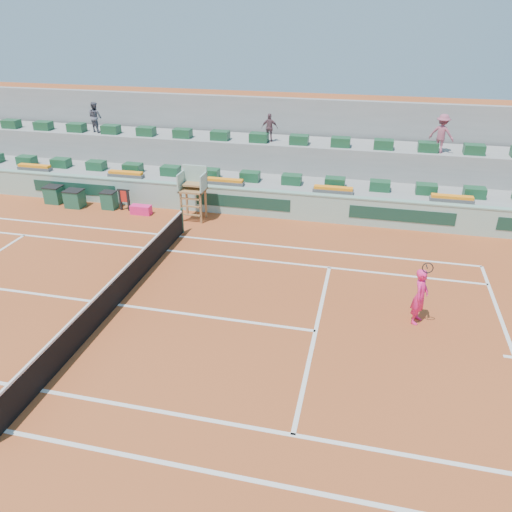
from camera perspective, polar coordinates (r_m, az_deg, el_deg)
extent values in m
plane|color=#98411D|center=(16.76, -15.51, -5.40)|extent=(90.00, 90.00, 0.00)
cube|color=gray|center=(25.46, -4.62, 8.22)|extent=(36.00, 4.00, 1.20)
cube|color=gray|center=(26.72, -3.63, 10.71)|extent=(36.00, 2.40, 2.60)
cube|color=gray|center=(27.97, -2.74, 13.37)|extent=(36.00, 0.40, 4.40)
cube|color=#FF2176|center=(23.71, -13.00, 5.17)|extent=(0.94, 0.42, 0.42)
imported|color=#535461|center=(28.60, -17.90, 14.88)|extent=(0.92, 0.83, 1.56)
imported|color=brown|center=(25.24, 1.57, 14.44)|extent=(0.82, 0.38, 1.36)
imported|color=#9B4D62|center=(24.67, 20.46, 12.97)|extent=(1.28, 1.02, 1.73)
cube|color=silver|center=(13.28, -26.80, -17.41)|extent=(23.77, 0.12, 0.01)
cube|color=silver|center=(21.11, -8.77, 2.24)|extent=(23.77, 0.12, 0.01)
cube|color=silver|center=(14.03, -23.37, -13.91)|extent=(23.77, 0.12, 0.01)
cube|color=silver|center=(19.97, -10.17, 0.65)|extent=(23.77, 0.12, 0.01)
cube|color=silver|center=(15.05, 6.82, -8.51)|extent=(0.12, 8.23, 0.01)
cube|color=silver|center=(16.76, -15.52, -5.39)|extent=(12.80, 0.12, 0.01)
cube|color=silver|center=(15.61, 26.95, -10.23)|extent=(0.30, 0.12, 0.01)
cube|color=black|center=(16.53, -15.71, -4.05)|extent=(0.03, 11.87, 0.92)
cube|color=silver|center=(16.29, -15.92, -2.55)|extent=(0.06, 11.87, 0.07)
cylinder|color=#1E4736|center=(21.28, -8.43, 4.07)|extent=(0.10, 0.10, 1.10)
cube|color=#92B7A8|center=(23.50, -6.22, 6.54)|extent=(36.00, 0.30, 1.20)
cube|color=gray|center=(23.29, -6.30, 7.99)|extent=(36.00, 0.34, 0.06)
cube|color=#153A2C|center=(26.15, -20.05, 7.28)|extent=(4.40, 0.02, 0.56)
cube|color=#153A2C|center=(22.78, -1.56, 6.17)|extent=(4.40, 0.02, 0.56)
cube|color=#153A2C|center=(22.17, 16.29, 4.48)|extent=(4.40, 0.02, 0.56)
cube|color=olive|center=(22.35, -8.52, 5.53)|extent=(0.08, 0.08, 1.35)
cube|color=olive|center=(22.05, -6.33, 5.37)|extent=(0.08, 0.08, 1.35)
cube|color=olive|center=(22.96, -7.90, 6.15)|extent=(0.08, 0.08, 1.35)
cube|color=olive|center=(22.67, -5.76, 6.00)|extent=(0.08, 0.08, 1.35)
cube|color=olive|center=(22.26, -7.23, 7.49)|extent=(1.10, 0.90, 0.08)
cube|color=#92B7A8|center=(22.44, -6.98, 9.03)|extent=(1.10, 0.08, 1.00)
cube|color=#92B7A8|center=(22.33, -8.56, 8.44)|extent=(0.06, 0.90, 0.80)
cube|color=#92B7A8|center=(21.98, -6.00, 8.29)|extent=(0.06, 0.90, 0.80)
cube|color=olive|center=(22.27, -7.18, 8.15)|extent=(0.80, 0.60, 0.08)
cube|color=olive|center=(22.32, -7.39, 4.67)|extent=(0.90, 0.08, 0.06)
cube|color=olive|center=(22.17, -7.45, 5.63)|extent=(0.90, 0.08, 0.06)
cube|color=olive|center=(22.05, -7.50, 6.48)|extent=(0.90, 0.08, 0.06)
cube|color=#194B2B|center=(29.06, -24.72, 9.91)|extent=(0.90, 0.60, 0.44)
cube|color=#194B2B|center=(27.90, -21.38, 9.90)|extent=(0.90, 0.60, 0.44)
cube|color=#194B2B|center=(26.85, -17.78, 9.85)|extent=(0.90, 0.60, 0.44)
cube|color=#194B2B|center=(25.90, -13.89, 9.75)|extent=(0.90, 0.60, 0.44)
cube|color=#194B2B|center=(25.08, -9.73, 9.60)|extent=(0.90, 0.60, 0.44)
cube|color=#194B2B|center=(24.40, -5.32, 9.38)|extent=(0.90, 0.60, 0.44)
cube|color=#194B2B|center=(23.86, -0.69, 9.10)|extent=(0.90, 0.60, 0.44)
cube|color=#194B2B|center=(23.49, 4.10, 8.74)|extent=(0.90, 0.60, 0.44)
cube|color=#194B2B|center=(23.28, 9.02, 8.31)|extent=(0.90, 0.60, 0.44)
cube|color=#194B2B|center=(23.24, 13.97, 7.81)|extent=(0.90, 0.60, 0.44)
cube|color=#194B2B|center=(23.37, 18.89, 7.26)|extent=(0.90, 0.60, 0.44)
cube|color=#194B2B|center=(23.67, 23.70, 6.67)|extent=(0.90, 0.60, 0.44)
cube|color=#194B2B|center=(31.43, -26.18, 13.41)|extent=(0.90, 0.60, 0.44)
cube|color=#194B2B|center=(30.23, -23.12, 13.55)|extent=(0.90, 0.60, 0.44)
cube|color=#194B2B|center=(29.12, -19.81, 13.66)|extent=(0.90, 0.60, 0.44)
cube|color=#194B2B|center=(28.11, -16.26, 13.73)|extent=(0.90, 0.60, 0.44)
cube|color=#194B2B|center=(27.21, -12.45, 13.75)|extent=(0.90, 0.60, 0.44)
cube|color=#194B2B|center=(26.43, -8.39, 13.71)|extent=(0.90, 0.60, 0.44)
cube|color=#194B2B|center=(25.78, -4.12, 13.59)|extent=(0.90, 0.60, 0.44)
cube|color=#194B2B|center=(25.27, 0.34, 13.39)|extent=(0.90, 0.60, 0.44)
cube|color=#194B2B|center=(24.92, 4.95, 13.11)|extent=(0.90, 0.60, 0.44)
cube|color=#194B2B|center=(24.72, 9.65, 12.73)|extent=(0.90, 0.60, 0.44)
cube|color=#194B2B|center=(24.68, 14.38, 12.26)|extent=(0.90, 0.60, 0.44)
cube|color=#194B2B|center=(24.81, 19.07, 11.71)|extent=(0.90, 0.60, 0.44)
cube|color=#194B2B|center=(25.09, 23.67, 11.10)|extent=(0.90, 0.60, 0.44)
cube|color=#535353|center=(27.89, -23.95, 9.12)|extent=(1.80, 0.36, 0.16)
cube|color=orange|center=(27.85, -24.00, 9.40)|extent=(1.70, 0.32, 0.12)
cube|color=#535353|center=(25.27, -14.64, 8.91)|extent=(1.80, 0.36, 0.16)
cube|color=orange|center=(25.22, -14.68, 9.21)|extent=(1.70, 0.32, 0.12)
cube|color=#535353|center=(23.43, -3.57, 8.35)|extent=(1.80, 0.36, 0.16)
cube|color=orange|center=(23.38, -3.58, 8.67)|extent=(1.70, 0.32, 0.12)
cube|color=#535353|center=(22.57, 8.81, 7.36)|extent=(1.80, 0.36, 0.16)
cube|color=orange|center=(22.52, 8.83, 7.69)|extent=(1.70, 0.32, 0.12)
cube|color=#535353|center=(22.80, 21.46, 5.99)|extent=(1.80, 0.36, 0.16)
cube|color=orange|center=(22.75, 21.52, 6.32)|extent=(1.70, 0.32, 0.12)
cube|color=#1A503A|center=(24.69, -16.42, 6.10)|extent=(0.64, 0.55, 0.80)
cube|color=black|center=(24.56, -16.54, 7.02)|extent=(0.68, 0.58, 0.04)
cube|color=#1A503A|center=(25.42, -20.02, 6.15)|extent=(0.80, 0.68, 0.80)
cube|color=black|center=(25.29, -20.17, 7.04)|extent=(0.84, 0.73, 0.04)
cube|color=#1A503A|center=(26.35, -22.07, 6.50)|extent=(0.77, 0.66, 0.80)
cube|color=black|center=(26.22, -22.23, 7.35)|extent=(0.81, 0.70, 0.04)
cube|color=black|center=(24.34, -15.22, 6.22)|extent=(0.10, 0.10, 1.00)
cube|color=black|center=(24.16, -14.38, 6.17)|extent=(0.10, 0.10, 1.00)
cube|color=black|center=(24.09, -14.94, 7.30)|extent=(0.60, 0.08, 0.06)
cube|color=red|center=(24.17, -14.88, 6.62)|extent=(0.44, 0.04, 0.56)
imported|color=#FF2176|center=(15.68, 18.24, -4.40)|extent=(0.63, 0.76, 1.78)
cylinder|color=black|center=(14.87, 18.94, -1.15)|extent=(0.03, 0.35, 0.09)
torus|color=black|center=(14.65, 19.03, -1.30)|extent=(0.31, 0.08, 0.31)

